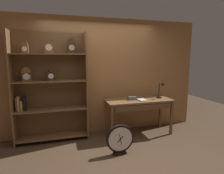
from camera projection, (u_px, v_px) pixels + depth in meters
The scene contains 8 objects.
ground_plane at pixel (117, 159), 3.22m from camera, with size 10.00×10.00×0.00m, color #4C3826.
back_wood_panel at pixel (100, 76), 4.30m from camera, with size 4.80×0.05×2.60m, color #9E6B3D.
bookshelf at pixel (49, 87), 3.84m from camera, with size 1.45×0.37×2.24m.
workbench at pixel (139, 104), 4.20m from camera, with size 1.49×0.59×0.80m.
desk_lamp at pixel (161, 89), 4.33m from camera, with size 0.18×0.18×0.40m.
toolbox_small at pixel (132, 98), 4.19m from camera, with size 0.18×0.10×0.07m, color #595960.
open_repair_manual at pixel (142, 100), 4.12m from camera, with size 0.16×0.22×0.03m, color silver.
round_clock_large at pixel (120, 139), 3.36m from camera, with size 0.51×0.11×0.55m.
Camera 1 is at (-0.91, -2.85, 1.72)m, focal length 30.13 mm.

